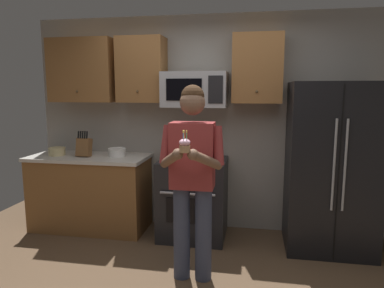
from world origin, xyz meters
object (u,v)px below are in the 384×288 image
microwave (195,90)px  person (192,173)px  refrigerator (331,167)px  bowl_small_colored (57,151)px  cupcake (185,145)px  bowl_large_white (117,152)px  knife_block (84,147)px  oven_range (193,198)px

microwave → person: size_ratio=0.42×
refrigerator → bowl_small_colored: refrigerator is taller
microwave → person: bearing=-81.5°
microwave → cupcake: 1.46m
person → refrigerator: bearing=33.9°
bowl_large_white → person: person is taller
refrigerator → person: size_ratio=1.02×
knife_block → refrigerator: bearing=-0.2°
knife_block → person: 1.75m
microwave → refrigerator: bearing=-6.0°
bowl_small_colored → cupcake: size_ratio=1.18×
oven_range → bowl_large_white: bearing=176.9°
knife_block → bowl_large_white: knife_block is taller
person → bowl_large_white: bearing=138.2°
person → cupcake: (0.00, -0.33, 0.30)m
refrigerator → cupcake: (-1.34, -1.23, 0.39)m
refrigerator → cupcake: bearing=-137.4°
refrigerator → person: (-1.34, -0.90, 0.10)m
microwave → bowl_large_white: bearing=-175.9°
bowl_small_colored → cupcake: bearing=-34.0°
bowl_small_colored → person: bearing=-26.5°
bowl_small_colored → cupcake: (1.86, -1.26, 0.32)m
oven_range → cupcake: 1.53m
knife_block → bowl_large_white: 0.40m
knife_block → bowl_small_colored: 0.38m
bowl_small_colored → person: size_ratio=0.12×
knife_block → bowl_small_colored: size_ratio=1.55×
oven_range → knife_block: 1.45m
refrigerator → person: refrigerator is taller
person → microwave: bearing=98.5°
refrigerator → knife_block: size_ratio=5.63×
microwave → bowl_small_colored: microwave is taller
microwave → person: (0.16, -1.06, -0.72)m
cupcake → knife_block: bearing=140.3°
bowl_large_white → oven_range: bearing=-3.1°
knife_block → person: person is taller
refrigerator → bowl_large_white: 2.45m
microwave → cupcake: (0.16, -1.39, -0.43)m
bowl_small_colored → refrigerator: bearing=-0.4°
knife_block → bowl_large_white: bearing=12.0°
microwave → bowl_large_white: microwave is taller
refrigerator → bowl_small_colored: bearing=179.6°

